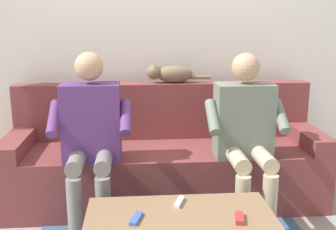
{
  "coord_description": "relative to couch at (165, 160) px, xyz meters",
  "views": [
    {
      "loc": [
        0.22,
        2.93,
        1.43
      ],
      "look_at": [
        0.0,
        0.11,
        0.75
      ],
      "focal_mm": 43.53,
      "sensor_mm": 36.0,
      "label": 1
    }
  ],
  "objects": [
    {
      "name": "couch",
      "position": [
        0.0,
        0.0,
        0.0
      ],
      "size": [
        2.42,
        0.74,
        0.91
      ],
      "color": "brown",
      "rests_on": "ground"
    },
    {
      "name": "remote_red",
      "position": [
        -0.3,
        1.17,
        0.09
      ],
      "size": [
        0.07,
        0.12,
        0.03
      ],
      "primitive_type": "cube",
      "rotation": [
        0.0,
        0.0,
        4.5
      ],
      "color": "#B73333",
      "rests_on": "coffee_table"
    },
    {
      "name": "back_wall",
      "position": [
        0.0,
        -0.47,
        1.02
      ],
      "size": [
        5.43,
        0.06,
        2.68
      ],
      "primitive_type": "cube",
      "color": "silver",
      "rests_on": "ground"
    },
    {
      "name": "cat_on_backrest",
      "position": [
        -0.06,
        -0.23,
        0.66
      ],
      "size": [
        0.53,
        0.14,
        0.16
      ],
      "color": "#756047",
      "rests_on": "couch"
    },
    {
      "name": "person_left_seated",
      "position": [
        -0.54,
        0.38,
        0.35
      ],
      "size": [
        0.56,
        0.55,
        1.19
      ],
      "color": "slate",
      "rests_on": "ground"
    },
    {
      "name": "remote_blue",
      "position": [
        0.24,
        1.12,
        0.09
      ],
      "size": [
        0.07,
        0.14,
        0.02
      ],
      "primitive_type": "cube",
      "rotation": [
        0.0,
        0.0,
        1.28
      ],
      "color": "#3860B7",
      "rests_on": "coffee_table"
    },
    {
      "name": "remote_white",
      "position": [
        -0.01,
        0.95,
        0.09
      ],
      "size": [
        0.07,
        0.13,
        0.02
      ],
      "primitive_type": "cube",
      "rotation": [
        0.0,
        0.0,
        4.36
      ],
      "color": "white",
      "rests_on": "coffee_table"
    },
    {
      "name": "person_right_seated",
      "position": [
        0.54,
        0.37,
        0.36
      ],
      "size": [
        0.55,
        0.5,
        1.21
      ],
      "color": "#5B3370",
      "rests_on": "ground"
    }
  ]
}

